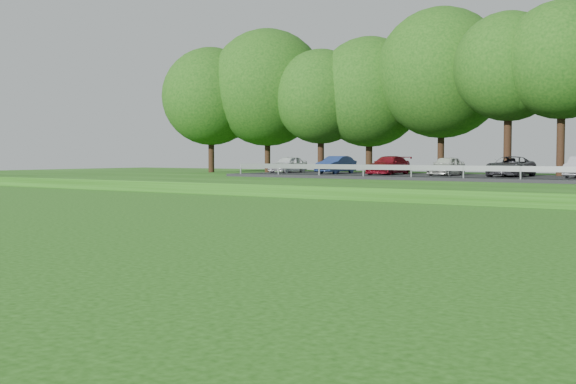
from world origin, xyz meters
The scene contains 1 object.
parking_lot centered at (-23.77, 32.82, 1.06)m, with size 24.00×9.00×1.38m.
Camera 1 is at (-4.65, -9.56, 2.10)m, focal length 45.00 mm.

